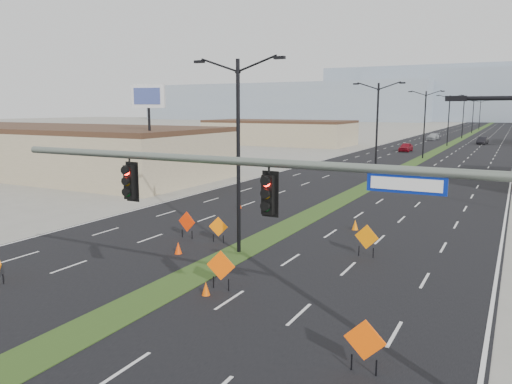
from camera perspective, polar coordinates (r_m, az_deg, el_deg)
The scene contains 28 objects.
ground at distance 18.00m, azimuth -22.09°, elevation -16.10°, with size 600.00×600.00×0.00m, color gray.
road_surface at distance 111.20m, azimuth 21.23°, elevation 5.06°, with size 25.00×400.00×0.02m, color black.
median_strip at distance 111.20m, azimuth 21.23°, elevation 5.06°, with size 2.00×400.00×0.04m, color #324E1B.
building_sw_near at distance 62.61m, azimuth -22.09°, elevation 4.25°, with size 40.00×16.00×5.00m, color tan.
building_sw_far at distance 105.32m, azimuth 2.64°, elevation 6.71°, with size 30.00×14.00×4.50m, color tan.
mesa_west at distance 319.14m, azimuth 3.26°, elevation 10.22°, with size 180.00×50.00×22.00m, color #8998AA.
mesa_backdrop at distance 333.06m, azimuth 20.77°, elevation 10.46°, with size 140.00×50.00×32.00m, color #8998AA.
signal_mast at distance 13.20m, azimuth 8.71°, elevation -2.77°, with size 16.30×0.60×8.00m.
streetlight_0 at distance 25.69m, azimuth -2.04°, elevation 4.75°, with size 5.15×0.24×10.02m.
streetlight_1 at distance 51.84m, azimuth 13.65°, elevation 6.95°, with size 5.15×0.24×10.02m.
streetlight_2 at distance 79.26m, azimuth 18.70°, elevation 7.55°, with size 5.15×0.24×10.02m.
streetlight_3 at distance 106.99m, azimuth 21.16°, elevation 7.82°, with size 5.15×0.24×10.02m.
streetlight_4 at distance 134.82m, azimuth 22.60°, elevation 7.97°, with size 5.15×0.24×10.02m.
streetlight_5 at distance 162.72m, azimuth 23.55°, elevation 8.07°, with size 5.15×0.24×10.02m.
streetlight_6 at distance 190.64m, azimuth 24.22°, elevation 8.14°, with size 5.15×0.24×10.02m.
car_left at distance 91.29m, azimuth 16.75°, elevation 4.93°, with size 1.80×4.46×1.52m, color maroon.
car_mid at distance 115.23m, azimuth 24.48°, elevation 5.36°, with size 1.59×4.57×1.51m, color black.
car_far at distance 126.46m, azimuth 19.59°, elevation 5.97°, with size 2.12×5.21×1.51m, color #A4A8AD.
construction_sign_1 at distance 28.41m, azimuth -4.34°, elevation -4.09°, with size 1.10×0.29×1.50m.
construction_sign_2 at distance 29.53m, azimuth -7.91°, elevation -3.49°, with size 1.21×0.12×1.61m.
construction_sign_3 at distance 21.19m, azimuth -4.05°, elevation -8.53°, with size 1.27×0.26×1.70m.
construction_sign_4 at distance 15.23m, azimuth 12.32°, elevation -16.40°, with size 1.24×0.06×1.65m.
construction_sign_5 at distance 26.24m, azimuth 12.52°, elevation -5.16°, with size 1.28×0.20×1.71m.
cone_0 at distance 26.61m, azimuth -8.88°, elevation -6.34°, with size 0.40×0.40×0.66m, color #E83B04.
cone_1 at distance 20.85m, azimuth -5.75°, elevation -10.94°, with size 0.35×0.35×0.58m, color #E35204.
cone_2 at distance 31.96m, azimuth 11.27°, elevation -3.70°, with size 0.40×0.40×0.67m, color orange.
cone_3 at distance 38.00m, azimuth -1.92°, elevation -1.45°, with size 0.36×0.36×0.61m, color #E63604.
pole_sign_west at distance 47.10m, azimuth -12.18°, elevation 9.79°, with size 3.12×1.24×9.68m.
Camera 1 is at (12.73, -10.20, 7.60)m, focal length 35.00 mm.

